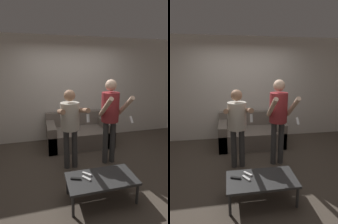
# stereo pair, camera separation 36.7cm
# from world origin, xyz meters

# --- Properties ---
(ground_plane) EXTENTS (14.00, 14.00, 0.00)m
(ground_plane) POSITION_xyz_m (0.00, 0.00, 0.00)
(ground_plane) COLOR #4C4238
(wall_back) EXTENTS (6.40, 0.06, 2.70)m
(wall_back) POSITION_xyz_m (0.00, 1.68, 1.35)
(wall_back) COLOR silver
(wall_back) RESTS_ON ground_plane
(couch) EXTENTS (1.60, 0.93, 0.78)m
(couch) POSITION_xyz_m (0.10, 1.19, 0.27)
(couch) COLOR slate
(couch) RESTS_ON ground_plane
(person_standing_left) EXTENTS (0.47, 0.75, 1.54)m
(person_standing_left) POSITION_xyz_m (-0.30, 0.13, 0.97)
(person_standing_left) COLOR #383838
(person_standing_left) RESTS_ON ground_plane
(person_standing_right) EXTENTS (0.46, 0.71, 1.71)m
(person_standing_right) POSITION_xyz_m (0.50, 0.13, 1.08)
(person_standing_right) COLOR #383838
(person_standing_right) RESTS_ON ground_plane
(coffee_table) EXTENTS (1.02, 0.53, 0.36)m
(coffee_table) POSITION_xyz_m (-0.02, -0.81, 0.32)
(coffee_table) COLOR #2D2D2D
(coffee_table) RESTS_ON ground_plane
(remote_near) EXTENTS (0.12, 0.14, 0.02)m
(remote_near) POSITION_xyz_m (-0.24, -0.79, 0.37)
(remote_near) COLOR white
(remote_near) RESTS_ON coffee_table
(remote_mid) EXTENTS (0.15, 0.09, 0.02)m
(remote_mid) POSITION_xyz_m (-0.39, -0.76, 0.37)
(remote_mid) COLOR black
(remote_mid) RESTS_ON coffee_table
(remote_far) EXTENTS (0.13, 0.13, 0.02)m
(remote_far) POSITION_xyz_m (-0.20, -0.69, 0.37)
(remote_far) COLOR white
(remote_far) RESTS_ON coffee_table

